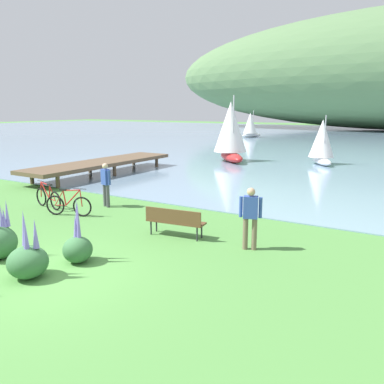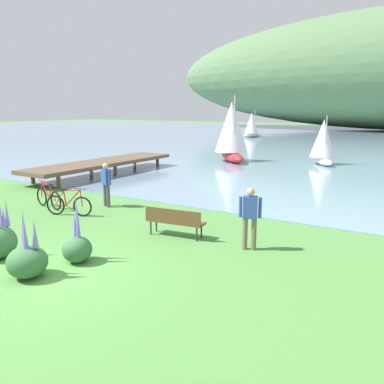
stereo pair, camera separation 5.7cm
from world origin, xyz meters
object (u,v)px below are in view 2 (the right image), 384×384
at_px(park_bench_near_camera, 174,220).
at_px(bicycle_leaning_near_bench, 49,198).
at_px(sailboat_mid_bay, 252,125).
at_px(bicycle_beside_path, 69,205).
at_px(sailboat_toward_hillside, 232,131).
at_px(sailboat_nearest_to_shore, 323,141).
at_px(person_at_shoreline, 106,182).
at_px(person_on_the_grass, 250,215).

xyz_separation_m(park_bench_near_camera, bicycle_leaning_near_bench, (-6.13, 0.41, -0.12)).
relative_size(park_bench_near_camera, bicycle_leaning_near_bench, 1.05).
height_order(bicycle_leaning_near_bench, sailboat_mid_bay, sailboat_mid_bay).
xyz_separation_m(park_bench_near_camera, bicycle_beside_path, (-4.56, 0.02, -0.12)).
relative_size(park_bench_near_camera, bicycle_beside_path, 1.09).
bearing_deg(sailboat_toward_hillside, sailboat_nearest_to_shore, 15.74).
relative_size(park_bench_near_camera, person_at_shoreline, 1.08).
relative_size(sailboat_nearest_to_shore, sailboat_mid_bay, 0.94).
distance_m(park_bench_near_camera, person_at_shoreline, 4.71).
bearing_deg(park_bench_near_camera, person_at_shoreline, 158.37).
bearing_deg(sailboat_mid_bay, sailboat_toward_hillside, -70.05).
distance_m(sailboat_nearest_to_shore, sailboat_toward_hillside, 6.28).
distance_m(sailboat_nearest_to_shore, sailboat_mid_bay, 26.15).
height_order(park_bench_near_camera, person_at_shoreline, person_at_shoreline).
bearing_deg(bicycle_beside_path, sailboat_toward_hillside, 95.68).
height_order(person_on_the_grass, sailboat_nearest_to_shore, sailboat_nearest_to_shore).
distance_m(park_bench_near_camera, bicycle_leaning_near_bench, 6.14).
height_order(park_bench_near_camera, sailboat_mid_bay, sailboat_mid_bay).
relative_size(person_at_shoreline, person_on_the_grass, 1.00).
bearing_deg(sailboat_nearest_to_shore, person_on_the_grass, -82.04).
bearing_deg(sailboat_nearest_to_shore, park_bench_near_camera, -89.44).
height_order(bicycle_leaning_near_bench, person_on_the_grass, person_on_the_grass).
relative_size(person_on_the_grass, sailboat_mid_bay, 0.49).
xyz_separation_m(bicycle_beside_path, sailboat_mid_bay, (-10.14, 39.85, 1.30)).
relative_size(bicycle_beside_path, person_at_shoreline, 0.99).
distance_m(person_at_shoreline, sailboat_mid_bay, 39.53).
relative_size(person_at_shoreline, sailboat_nearest_to_shore, 0.52).
xyz_separation_m(sailboat_mid_bay, sailboat_toward_hillside, (8.51, -23.44, 0.52)).
distance_m(park_bench_near_camera, person_on_the_grass, 2.39).
relative_size(bicycle_leaning_near_bench, person_at_shoreline, 1.03).
bearing_deg(bicycle_beside_path, bicycle_leaning_near_bench, 166.29).
bearing_deg(person_at_shoreline, sailboat_nearest_to_shore, 75.70).
distance_m(person_on_the_grass, sailboat_toward_hillside, 18.42).
distance_m(bicycle_beside_path, person_at_shoreline, 1.81).
bearing_deg(sailboat_nearest_to_shore, person_at_shoreline, -104.30).
distance_m(bicycle_leaning_near_bench, sailboat_nearest_to_shore, 18.73).
distance_m(person_at_shoreline, person_on_the_grass, 6.87).
xyz_separation_m(person_on_the_grass, sailboat_mid_bay, (-17.04, 39.71, 0.72)).
distance_m(person_on_the_grass, sailboat_mid_bay, 43.22).
relative_size(bicycle_beside_path, sailboat_nearest_to_shore, 0.51).
distance_m(bicycle_beside_path, person_on_the_grass, 6.92).
height_order(person_at_shoreline, sailboat_mid_bay, sailboat_mid_bay).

